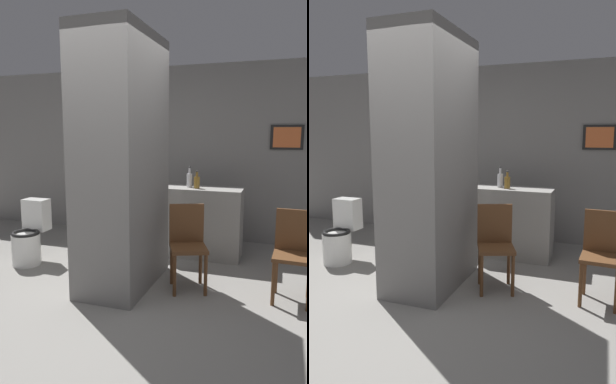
# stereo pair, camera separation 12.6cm
# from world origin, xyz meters

# --- Properties ---
(ground_plane) EXTENTS (14.00, 14.00, 0.00)m
(ground_plane) POSITION_xyz_m (0.00, 0.00, 0.00)
(ground_plane) COLOR gray
(wall_back) EXTENTS (8.00, 0.09, 2.60)m
(wall_back) POSITION_xyz_m (-0.00, 2.63, 1.30)
(wall_back) COLOR gray
(wall_back) RESTS_ON ground_plane
(pillar_center) EXTENTS (0.67, 1.17, 2.60)m
(pillar_center) POSITION_xyz_m (-0.10, 0.59, 1.30)
(pillar_center) COLOR gray
(pillar_center) RESTS_ON ground_plane
(counter_shelf) EXTENTS (1.15, 0.44, 0.91)m
(counter_shelf) POSITION_xyz_m (0.44, 1.75, 0.45)
(counter_shelf) COLOR gray
(counter_shelf) RESTS_ON ground_plane
(toilet) EXTENTS (0.35, 0.51, 0.78)m
(toilet) POSITION_xyz_m (-1.47, 0.79, 0.33)
(toilet) COLOR silver
(toilet) RESTS_ON ground_plane
(chair_near_pillar) EXTENTS (0.47, 0.47, 0.87)m
(chair_near_pillar) POSITION_xyz_m (0.58, 0.70, 0.49)
(chair_near_pillar) COLOR brown
(chair_near_pillar) RESTS_ON ground_plane
(chair_by_doorway) EXTENTS (0.38, 0.38, 0.87)m
(chair_by_doorway) POSITION_xyz_m (1.61, 0.76, 0.49)
(chair_by_doorway) COLOR brown
(chair_by_doorway) RESTS_ON ground_plane
(bicycle) EXTENTS (1.62, 0.42, 0.68)m
(bicycle) POSITION_xyz_m (-0.61, 1.71, 0.33)
(bicycle) COLOR black
(bicycle) RESTS_ON ground_plane
(bottle_tall) EXTENTS (0.07, 0.07, 0.28)m
(bottle_tall) POSITION_xyz_m (0.32, 1.78, 1.01)
(bottle_tall) COLOR silver
(bottle_tall) RESTS_ON counter_shelf
(bottle_short) EXTENTS (0.08, 0.08, 0.23)m
(bottle_short) POSITION_xyz_m (0.44, 1.71, 0.99)
(bottle_short) COLOR olive
(bottle_short) RESTS_ON counter_shelf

